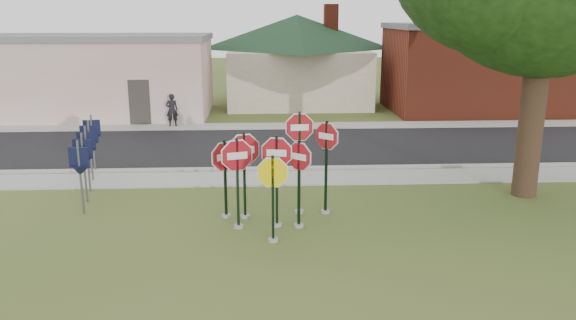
{
  "coord_description": "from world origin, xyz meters",
  "views": [
    {
      "loc": [
        -0.26,
        -11.93,
        5.14
      ],
      "look_at": [
        0.45,
        2.0,
        1.54
      ],
      "focal_mm": 35.0,
      "sensor_mm": 36.0,
      "label": 1
    }
  ],
  "objects_px": {
    "stop_sign_left": "(237,171)",
    "stop_sign_yellow": "(273,189)",
    "pedestrian": "(172,110)",
    "stop_sign_center": "(277,169)"
  },
  "relations": [
    {
      "from": "stop_sign_yellow",
      "to": "stop_sign_left",
      "type": "distance_m",
      "value": 1.25
    },
    {
      "from": "stop_sign_center",
      "to": "stop_sign_left",
      "type": "height_order",
      "value": "stop_sign_center"
    },
    {
      "from": "stop_sign_left",
      "to": "stop_sign_yellow",
      "type": "bearing_deg",
      "value": -47.04
    },
    {
      "from": "stop_sign_yellow",
      "to": "stop_sign_left",
      "type": "bearing_deg",
      "value": 132.96
    },
    {
      "from": "pedestrian",
      "to": "stop_sign_left",
      "type": "bearing_deg",
      "value": 97.5
    },
    {
      "from": "stop_sign_left",
      "to": "pedestrian",
      "type": "xyz_separation_m",
      "value": [
        -3.57,
        13.24,
        -0.65
      ]
    },
    {
      "from": "stop_sign_left",
      "to": "pedestrian",
      "type": "relative_size",
      "value": 1.57
    },
    {
      "from": "stop_sign_center",
      "to": "pedestrian",
      "type": "xyz_separation_m",
      "value": [
        -4.53,
        13.16,
        -0.66
      ]
    },
    {
      "from": "stop_sign_center",
      "to": "stop_sign_left",
      "type": "relative_size",
      "value": 1.01
    },
    {
      "from": "stop_sign_center",
      "to": "stop_sign_yellow",
      "type": "xyz_separation_m",
      "value": [
        -0.12,
        -0.98,
        -0.2
      ]
    }
  ]
}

